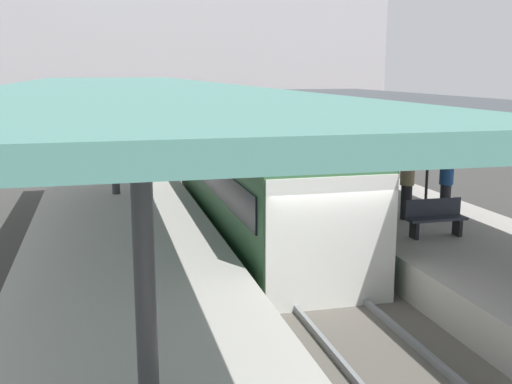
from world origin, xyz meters
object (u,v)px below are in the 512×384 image
object	(u,v)px
passenger_far_end	(407,185)
platform_sign	(428,149)
platform_bench	(435,217)
passenger_near_bench	(446,182)
commuter_train	(257,180)

from	to	relation	value
passenger_far_end	platform_sign	bearing A→B (deg)	43.49
passenger_far_end	platform_bench	bearing A→B (deg)	-95.31
platform_sign	passenger_near_bench	world-z (taller)	platform_sign
commuter_train	platform_bench	xyz separation A→B (m)	(3.15, -4.20, -0.26)
passenger_far_end	commuter_train	bearing A→B (deg)	142.69
commuter_train	platform_sign	bearing A→B (deg)	-16.64
platform_sign	commuter_train	bearing A→B (deg)	163.36
platform_sign	passenger_near_bench	xyz separation A→B (m)	(0.01, -0.96, -0.73)
platform_sign	platform_bench	bearing A→B (deg)	-115.99
passenger_near_bench	commuter_train	bearing A→B (deg)	153.00
passenger_near_bench	platform_bench	bearing A→B (deg)	-126.67
commuter_train	platform_bench	bearing A→B (deg)	-53.07
platform_bench	passenger_far_end	size ratio (longest dim) A/B	0.81
commuter_train	passenger_far_end	world-z (taller)	commuter_train
platform_bench	passenger_far_end	xyz separation A→B (m)	(0.16, 1.67, 0.44)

